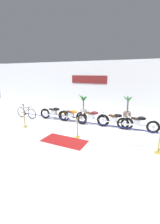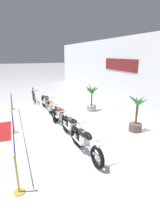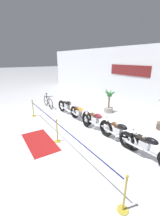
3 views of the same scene
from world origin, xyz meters
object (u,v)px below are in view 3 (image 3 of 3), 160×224
at_px(motorcycle_black_4, 146,147).
at_px(stanchion_mid_left, 57,134).
at_px(motorcycle_orange_1, 79,114).
at_px(motorcycle_black_3, 119,132).
at_px(motorcycle_maroon_2, 96,121).
at_px(potted_palm_right_of_row, 109,102).
at_px(motorcycle_black_0, 68,107).
at_px(bicycle, 48,102).
at_px(floor_banner, 40,142).
at_px(stanchion_far_left, 47,118).
at_px(stanchion_mid_right, 124,199).

bearing_deg(motorcycle_black_4, stanchion_mid_left, -141.28).
height_order(motorcycle_orange_1, motorcycle_black_3, motorcycle_black_3).
height_order(motorcycle_maroon_2, motorcycle_black_3, motorcycle_maroon_2).
distance_m(motorcycle_black_4, potted_palm_right_of_row, 4.87).
bearing_deg(motorcycle_black_0, motorcycle_black_4, 2.45).
relative_size(motorcycle_black_3, potted_palm_right_of_row, 1.34).
bearing_deg(bicycle, floor_banner, -25.55).
height_order(motorcycle_black_0, bicycle, bicycle).
relative_size(motorcycle_orange_1, motorcycle_black_3, 1.04).
bearing_deg(motorcycle_maroon_2, floor_banner, -98.53).
bearing_deg(stanchion_mid_left, floor_banner, -120.40).
bearing_deg(stanchion_far_left, motorcycle_black_4, 29.01).
bearing_deg(motorcycle_orange_1, floor_banner, -69.78).
xyz_separation_m(motorcycle_black_3, floor_banner, (-1.81, -2.84, -0.46)).
xyz_separation_m(motorcycle_black_3, stanchion_far_left, (-2.62, -2.16, 0.24)).
xyz_separation_m(stanchion_far_left, floor_banner, (0.81, -0.67, -0.69)).
distance_m(motorcycle_black_3, floor_banner, 3.40).
distance_m(bicycle, floor_banner, 4.93).
distance_m(stanchion_far_left, floor_banner, 1.26).
relative_size(motorcycle_black_0, motorcycle_black_3, 1.07).
bearing_deg(stanchion_far_left, motorcycle_maroon_2, 59.28).
bearing_deg(stanchion_mid_right, floor_banner, -170.66).
xyz_separation_m(potted_palm_right_of_row, floor_banner, (1.23, -5.07, -0.73)).
height_order(bicycle, stanchion_mid_right, stanchion_mid_right).
xyz_separation_m(motorcycle_maroon_2, potted_palm_right_of_row, (-1.63, 2.35, 0.25)).
distance_m(motorcycle_orange_1, stanchion_far_left, 1.99).
bearing_deg(stanchion_far_left, stanchion_mid_left, 0.00).
relative_size(motorcycle_orange_1, floor_banner, 1.02).
bearing_deg(stanchion_far_left, bicycle, 158.19).
relative_size(motorcycle_black_3, stanchion_far_left, 0.29).
bearing_deg(stanchion_far_left, stanchion_mid_right, 0.00).
bearing_deg(stanchion_mid_left, motorcycle_black_4, 38.72).
height_order(motorcycle_black_3, potted_palm_right_of_row, potted_palm_right_of_row).
bearing_deg(motorcycle_black_3, floor_banner, -122.58).
height_order(potted_palm_right_of_row, stanchion_mid_left, potted_palm_right_of_row).
height_order(motorcycle_black_3, motorcycle_black_4, motorcycle_black_3).
bearing_deg(bicycle, motorcycle_orange_1, 8.49).
xyz_separation_m(motorcycle_black_0, stanchion_far_left, (1.50, -1.94, 0.23)).
distance_m(motorcycle_black_0, stanchion_mid_right, 6.68).
height_order(motorcycle_black_3, floor_banner, motorcycle_black_3).
distance_m(motorcycle_black_0, floor_banner, 3.52).
height_order(motorcycle_maroon_2, potted_palm_right_of_row, potted_palm_right_of_row).
bearing_deg(motorcycle_black_0, stanchion_mid_right, -16.85).
bearing_deg(motorcycle_black_3, motorcycle_black_0, -176.84).
bearing_deg(stanchion_mid_right, bicycle, 170.34).
xyz_separation_m(motorcycle_black_0, motorcycle_black_3, (4.13, 0.23, -0.01)).
bearing_deg(potted_palm_right_of_row, motorcycle_black_3, -36.37).
xyz_separation_m(motorcycle_black_4, stanchion_mid_right, (0.98, -2.17, -0.10)).
bearing_deg(motorcycle_orange_1, motorcycle_black_4, 2.83).
bearing_deg(motorcycle_black_4, potted_palm_right_of_row, 152.68).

